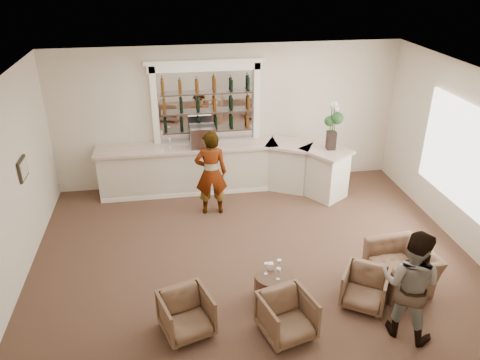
{
  "coord_description": "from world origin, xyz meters",
  "views": [
    {
      "loc": [
        -1.36,
        -6.79,
        5.1
      ],
      "look_at": [
        -0.13,
        0.9,
        1.28
      ],
      "focal_mm": 35.0,
      "sensor_mm": 36.0,
      "label": 1
    }
  ],
  "objects_px": {
    "armchair_center": "(287,316)",
    "espresso_machine": "(203,137)",
    "bar_counter": "(224,168)",
    "guest": "(410,284)",
    "flower_vase": "(333,123)",
    "sommelier": "(211,173)",
    "armchair_left": "(186,314)",
    "armchair_far": "(401,267)",
    "armchair_right": "(365,288)",
    "cocktail_table": "(273,287)"
  },
  "relations": [
    {
      "from": "bar_counter",
      "to": "armchair_left",
      "type": "height_order",
      "value": "bar_counter"
    },
    {
      "from": "guest",
      "to": "espresso_machine",
      "type": "height_order",
      "value": "guest"
    },
    {
      "from": "armchair_right",
      "to": "flower_vase",
      "type": "height_order",
      "value": "flower_vase"
    },
    {
      "from": "guest",
      "to": "flower_vase",
      "type": "bearing_deg",
      "value": -52.1
    },
    {
      "from": "cocktail_table",
      "to": "armchair_right",
      "type": "xyz_separation_m",
      "value": [
        1.41,
        -0.32,
        0.06
      ]
    },
    {
      "from": "bar_counter",
      "to": "armchair_left",
      "type": "bearing_deg",
      "value": -104.39
    },
    {
      "from": "bar_counter",
      "to": "armchair_right",
      "type": "xyz_separation_m",
      "value": [
        1.69,
        -4.29,
        -0.26
      ]
    },
    {
      "from": "sommelier",
      "to": "armchair_far",
      "type": "relative_size",
      "value": 1.77
    },
    {
      "from": "armchair_center",
      "to": "espresso_machine",
      "type": "xyz_separation_m",
      "value": [
        -0.78,
        4.74,
        1.05
      ]
    },
    {
      "from": "armchair_left",
      "to": "flower_vase",
      "type": "distance_m",
      "value": 5.39
    },
    {
      "from": "cocktail_table",
      "to": "armchair_left",
      "type": "bearing_deg",
      "value": -160.88
    },
    {
      "from": "bar_counter",
      "to": "cocktail_table",
      "type": "height_order",
      "value": "bar_counter"
    },
    {
      "from": "bar_counter",
      "to": "armchair_center",
      "type": "relative_size",
      "value": 7.77
    },
    {
      "from": "bar_counter",
      "to": "sommelier",
      "type": "xyz_separation_m",
      "value": [
        -0.4,
        -0.97,
        0.35
      ]
    },
    {
      "from": "armchair_left",
      "to": "flower_vase",
      "type": "relative_size",
      "value": 0.66
    },
    {
      "from": "espresso_machine",
      "to": "armchair_far",
      "type": "bearing_deg",
      "value": -52.84
    },
    {
      "from": "armchair_center",
      "to": "armchair_far",
      "type": "height_order",
      "value": "armchair_far"
    },
    {
      "from": "armchair_far",
      "to": "cocktail_table",
      "type": "bearing_deg",
      "value": -94.2
    },
    {
      "from": "armchair_far",
      "to": "armchair_center",
      "type": "bearing_deg",
      "value": -74.93
    },
    {
      "from": "bar_counter",
      "to": "guest",
      "type": "height_order",
      "value": "guest"
    },
    {
      "from": "armchair_left",
      "to": "flower_vase",
      "type": "xyz_separation_m",
      "value": [
        3.45,
        3.88,
        1.43
      ]
    },
    {
      "from": "bar_counter",
      "to": "armchair_far",
      "type": "bearing_deg",
      "value": -57.47
    },
    {
      "from": "cocktail_table",
      "to": "armchair_center",
      "type": "height_order",
      "value": "armchair_center"
    },
    {
      "from": "cocktail_table",
      "to": "guest",
      "type": "relative_size",
      "value": 0.36
    },
    {
      "from": "cocktail_table",
      "to": "armchair_center",
      "type": "relative_size",
      "value": 0.84
    },
    {
      "from": "armchair_left",
      "to": "espresso_machine",
      "type": "height_order",
      "value": "espresso_machine"
    },
    {
      "from": "armchair_left",
      "to": "armchair_center",
      "type": "relative_size",
      "value": 0.98
    },
    {
      "from": "armchair_center",
      "to": "espresso_machine",
      "type": "bearing_deg",
      "value": 83.8
    },
    {
      "from": "flower_vase",
      "to": "armchair_center",
      "type": "bearing_deg",
      "value": -115.81
    },
    {
      "from": "sommelier",
      "to": "armchair_far",
      "type": "distance_m",
      "value": 4.15
    },
    {
      "from": "cocktail_table",
      "to": "espresso_machine",
      "type": "bearing_deg",
      "value": 100.72
    },
    {
      "from": "cocktail_table",
      "to": "armchair_right",
      "type": "bearing_deg",
      "value": -12.92
    },
    {
      "from": "armchair_left",
      "to": "armchair_far",
      "type": "xyz_separation_m",
      "value": [
        3.63,
        0.56,
        0.01
      ]
    },
    {
      "from": "armchair_far",
      "to": "guest",
      "type": "bearing_deg",
      "value": -30.04
    },
    {
      "from": "armchair_center",
      "to": "espresso_machine",
      "type": "distance_m",
      "value": 4.91
    },
    {
      "from": "armchair_far",
      "to": "armchair_right",
      "type": "bearing_deg",
      "value": -69.96
    },
    {
      "from": "sommelier",
      "to": "armchair_left",
      "type": "bearing_deg",
      "value": 80.51
    },
    {
      "from": "armchair_center",
      "to": "guest",
      "type": "bearing_deg",
      "value": -22.78
    },
    {
      "from": "guest",
      "to": "armchair_right",
      "type": "distance_m",
      "value": 0.93
    },
    {
      "from": "espresso_machine",
      "to": "flower_vase",
      "type": "bearing_deg",
      "value": -11.81
    },
    {
      "from": "bar_counter",
      "to": "cocktail_table",
      "type": "relative_size",
      "value": 9.24
    },
    {
      "from": "guest",
      "to": "flower_vase",
      "type": "height_order",
      "value": "flower_vase"
    },
    {
      "from": "cocktail_table",
      "to": "armchair_center",
      "type": "distance_m",
      "value": 0.78
    },
    {
      "from": "cocktail_table",
      "to": "guest",
      "type": "bearing_deg",
      "value": -29.7
    },
    {
      "from": "armchair_right",
      "to": "armchair_center",
      "type": "bearing_deg",
      "value": -129.39
    },
    {
      "from": "armchair_left",
      "to": "espresso_machine",
      "type": "bearing_deg",
      "value": 63.56
    },
    {
      "from": "armchair_center",
      "to": "armchair_far",
      "type": "relative_size",
      "value": 0.7
    },
    {
      "from": "sommelier",
      "to": "flower_vase",
      "type": "distance_m",
      "value": 2.87
    },
    {
      "from": "guest",
      "to": "flower_vase",
      "type": "relative_size",
      "value": 1.58
    },
    {
      "from": "armchair_far",
      "to": "armchair_left",
      "type": "bearing_deg",
      "value": -87.19
    }
  ]
}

